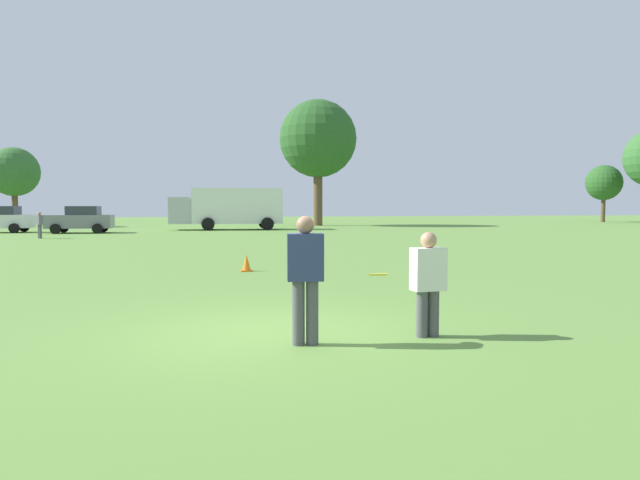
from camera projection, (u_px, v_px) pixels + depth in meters
name	position (u px, v px, depth m)	size (l,w,h in m)	color
ground_plane	(271.00, 333.00, 8.27)	(170.89, 170.89, 0.00)	#608C3D
player_thrower	(305.00, 273.00, 7.49)	(0.51, 0.33, 1.73)	#4C4C51
player_defender	(428.00, 279.00, 7.97)	(0.48, 0.30, 1.49)	#4C4C51
frisbee	(379.00, 274.00, 7.58)	(0.27, 0.27, 0.05)	yellow
traffic_cone	(247.00, 263.00, 16.00)	(0.32, 0.32, 0.48)	#D8590C
parked_car_mid_right	(81.00, 219.00, 38.04)	(4.24, 2.29, 1.82)	slate
box_truck	(229.00, 207.00, 43.37)	(8.55, 3.14, 3.18)	white
bystander_sideline_watcher	(40.00, 223.00, 31.83)	(0.45, 0.48, 1.52)	#4C4C51
tree_west_maple	(14.00, 172.00, 48.93)	(4.26, 4.26, 6.92)	brown
tree_center_elm	(318.00, 139.00, 51.75)	(7.10, 7.10, 11.54)	brown
tree_east_birch	(604.00, 183.00, 63.11)	(3.92, 3.92, 6.37)	brown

